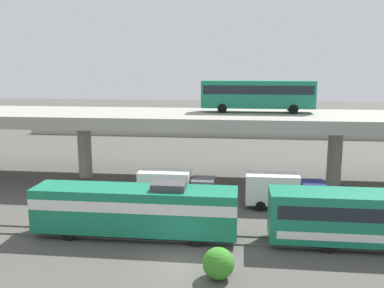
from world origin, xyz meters
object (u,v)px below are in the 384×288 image
Objects in this scene: service_truck_east at (174,186)px; parked_car_4 at (263,121)px; parked_car_2 at (359,123)px; parked_car_3 at (249,122)px; train_locomotive at (125,207)px; transit_bus_on_overpass at (257,93)px; service_truck_west at (282,190)px; parked_car_0 at (103,121)px; parked_car_1 at (141,118)px.

service_truck_east is 46.53m from parked_car_4.
parked_car_3 is at bearing 4.88° from parked_car_2.
parked_car_4 is (12.54, 53.10, -0.21)m from train_locomotive.
transit_bus_on_overpass is at bearing 85.93° from parked_car_4.
train_locomotive is at bearing 79.03° from parked_car_3.
transit_bus_on_overpass is at bearing 90.31° from parked_car_3.
train_locomotive reaches higher than parked_car_3.
service_truck_west reaches higher than parked_car_0.
service_truck_east reaches higher than parked_car_3.
parked_car_1 is 21.94m from parked_car_3.
transit_bus_on_overpass is 43.44m from parked_car_0.
parked_car_2 is (27.79, 44.73, 0.35)m from service_truck_east.
service_truck_east is 1.67× the size of parked_car_2.
train_locomotive is at bearing -147.40° from service_truck_west.
parked_car_2 and parked_car_3 have the same top height.
train_locomotive reaches higher than parked_car_2.
parked_car_1 is 0.91× the size of parked_car_4.
service_truck_west is at bearing 0.00° from service_truck_east.
parked_car_4 is at bearing -138.37° from parked_car_3.
transit_bus_on_overpass is at bearing -49.04° from parked_car_0.
transit_bus_on_overpass is 14.58m from service_truck_east.
parked_car_1 is (6.25, 4.69, -0.00)m from parked_car_0.
transit_bus_on_overpass is at bearing 60.03° from parked_car_2.
transit_bus_on_overpass is 41.14m from parked_car_2.
transit_bus_on_overpass is 2.94× the size of parked_car_1.
train_locomotive reaches higher than service_truck_east.
transit_bus_on_overpass is 2.79× the size of parked_car_0.
train_locomotive reaches higher than parked_car_4.
parked_car_4 is at bearing -2.20° from parked_car_2.
parked_car_0 is at bearing 36.86° from parked_car_1.
parked_car_1 and parked_car_3 have the same top height.
parked_car_1 is 1.00× the size of parked_car_2.
parked_car_0 is 27.89m from parked_car_3.
train_locomotive is 3.68× the size of parked_car_0.
parked_car_0 is 1.06× the size of parked_car_1.
service_truck_east reaches higher than parked_car_0.
transit_bus_on_overpass is 2.95× the size of parked_car_2.
train_locomotive is 3.76× the size of parked_car_3.
parked_car_3 is (-0.18, 33.30, -7.49)m from transit_bus_on_overpass.
parked_car_1 is (-11.80, 54.38, -0.21)m from train_locomotive.
transit_bus_on_overpass reaches higher than service_truck_west.
parked_car_3 is 0.94× the size of parked_car_4.
service_truck_west is at bearing 92.93° from parked_car_3.
parked_car_4 is at bearing 6.35° from parked_car_0.
transit_bus_on_overpass reaches higher than parked_car_2.
parked_car_2 is (48.27, 2.73, -0.00)m from parked_car_0.
parked_car_0 is at bearing 125.60° from service_truck_west.
parked_car_0 is (-28.05, 32.32, -7.49)m from transit_bus_on_overpass.
service_truck_east is 1.67× the size of parked_car_1.
parked_car_4 is at bearing -94.07° from transit_bus_on_overpass.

